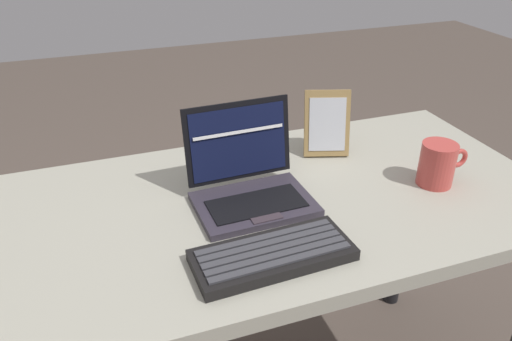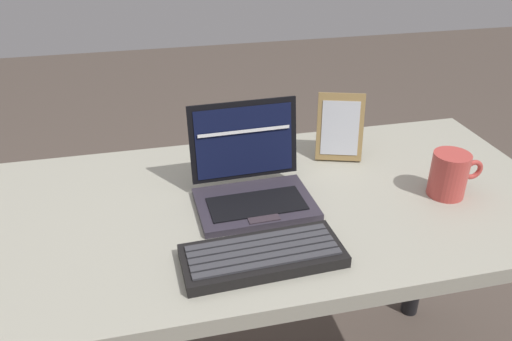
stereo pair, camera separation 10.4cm
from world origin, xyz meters
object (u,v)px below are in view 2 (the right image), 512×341
object	(u,v)px
photo_frame	(340,128)
coffee_mug	(450,174)
laptop_front	(252,183)
external_keyboard	(263,255)

from	to	relation	value
photo_frame	coffee_mug	world-z (taller)	photo_frame
laptop_front	coffee_mug	size ratio (longest dim) A/B	2.06
laptop_front	external_keyboard	bearing A→B (deg)	-97.13
laptop_front	coffee_mug	world-z (taller)	laptop_front
external_keyboard	photo_frame	size ratio (longest dim) A/B	1.80
photo_frame	laptop_front	bearing A→B (deg)	-150.48
laptop_front	external_keyboard	size ratio (longest dim) A/B	0.84
photo_frame	coffee_mug	distance (m)	0.29
laptop_front	external_keyboard	world-z (taller)	laptop_front
external_keyboard	photo_frame	distance (m)	0.47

